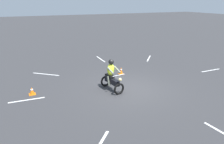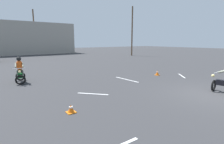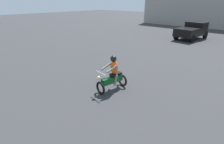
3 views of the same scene
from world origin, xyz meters
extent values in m
plane|color=#333335|center=(0.00, 0.00, 0.00)|extent=(120.00, 120.00, 0.00)
torus|color=black|center=(0.78, 0.40, 0.30)|extent=(0.61, 0.18, 0.60)
torus|color=black|center=(0.95, -0.89, 0.30)|extent=(0.61, 0.18, 0.60)
cube|color=black|center=(0.86, -0.25, 0.52)|extent=(0.38, 1.12, 0.28)
cube|color=black|center=(0.89, -0.46, 0.74)|extent=(0.33, 0.59, 0.10)
cylinder|color=silver|center=(0.78, 0.35, 1.00)|extent=(0.70, 0.13, 0.04)
sphere|color=#F2E08C|center=(0.77, 0.48, 0.82)|extent=(0.18, 0.18, 0.16)
ellipsoid|color=#D8F233|center=(0.88, -0.36, 1.10)|extent=(0.43, 0.33, 0.64)
cylinder|color=slate|center=(1.04, -0.04, 1.15)|extent=(0.16, 0.55, 0.27)
cylinder|color=slate|center=(0.64, -0.09, 1.15)|extent=(0.16, 0.55, 0.27)
cylinder|color=slate|center=(1.01, -0.33, 0.52)|extent=(0.15, 0.26, 0.51)
cylinder|color=slate|center=(0.74, -0.36, 0.52)|extent=(0.15, 0.26, 0.51)
sphere|color=black|center=(0.87, -0.33, 1.52)|extent=(0.31, 0.31, 0.28)
cube|color=orange|center=(4.72, -1.43, 0.01)|extent=(0.32, 0.32, 0.03)
cone|color=orange|center=(4.72, -1.43, 0.21)|extent=(0.24, 0.24, 0.36)
cylinder|color=white|center=(4.72, -1.43, 0.26)|extent=(0.13, 0.13, 0.05)
cube|color=orange|center=(-0.75, -2.35, 0.01)|extent=(0.32, 0.32, 0.03)
cone|color=orange|center=(-0.75, -2.35, 0.24)|extent=(0.24, 0.24, 0.43)
cylinder|color=white|center=(-0.75, -2.35, 0.31)|extent=(0.13, 0.13, 0.05)
cube|color=silver|center=(5.03, -0.86, 0.00)|extent=(1.63, 0.19, 0.01)
cube|color=silver|center=(-6.57, -0.49, 0.00)|extent=(1.61, 0.11, 0.01)
cube|color=silver|center=(-4.59, -4.89, 0.00)|extent=(1.31, 1.47, 0.01)
cube|color=silver|center=(-0.99, -6.33, 0.00)|extent=(0.17, 1.84, 0.01)
cube|color=silver|center=(3.60, -4.36, 0.00)|extent=(1.47, 1.31, 0.01)
camera|label=1|loc=(5.34, 9.34, 4.51)|focal=35.00mm
camera|label=2|loc=(-8.93, -3.62, 2.64)|focal=28.00mm
camera|label=3|loc=(-2.27, 3.26, 3.90)|focal=28.00mm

